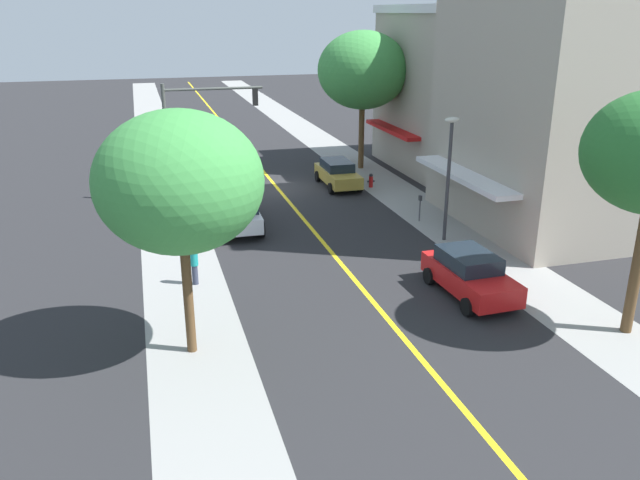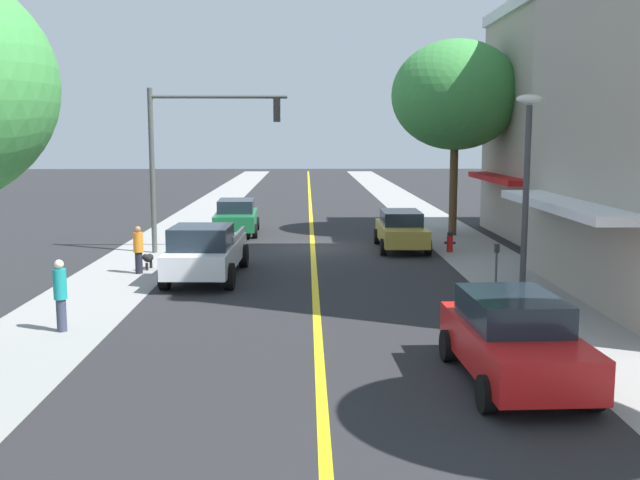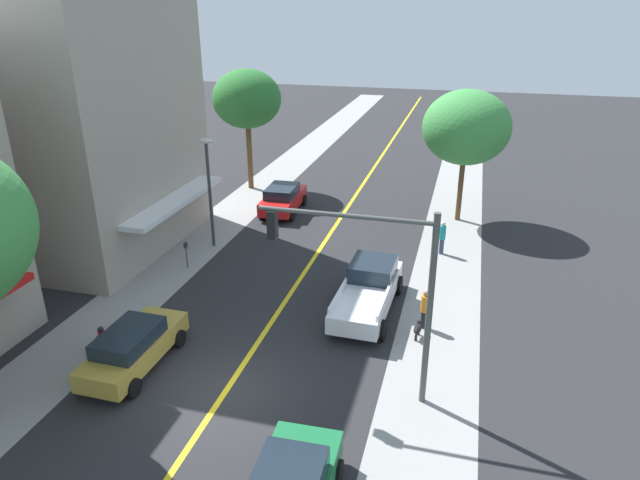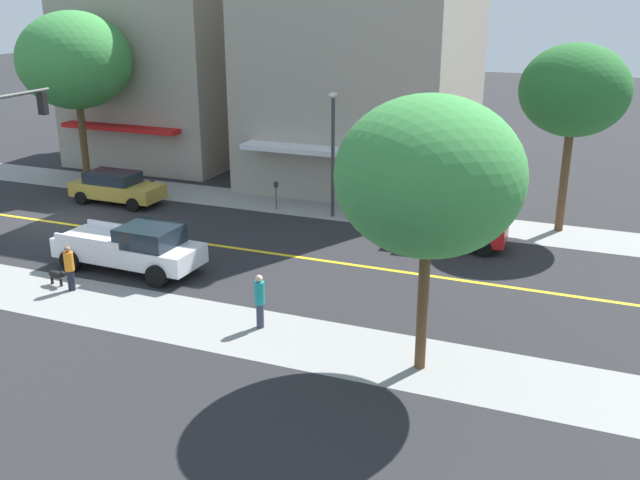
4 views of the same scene
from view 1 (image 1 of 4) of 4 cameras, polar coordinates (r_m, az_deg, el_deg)
The scene contains 19 objects.
ground_plane at distance 37.86m, azimuth -3.82°, elevation 4.65°, with size 140.00×140.00×0.00m, color #262628.
sidewalk_left at distance 39.63m, azimuth 5.32°, elevation 5.31°, with size 3.11×126.00×0.01m, color gray.
sidewalk_right at distance 37.12m, azimuth -13.57°, elevation 3.84°, with size 3.11×126.00×0.01m, color gray.
road_centerline_stripe at distance 37.86m, azimuth -3.82°, elevation 4.65°, with size 0.20×126.00×0.00m, color yellow.
tan_rowhouse at distance 43.79m, azimuth 13.05°, elevation 13.12°, with size 10.56×9.75×10.27m.
corner_shop_building at distance 33.31m, azimuth 23.74°, elevation 14.56°, with size 13.28×10.76×15.48m.
street_tree_right_corner at distance 41.93m, azimuth 3.85°, elevation 14.92°, with size 5.77×5.77×8.80m.
street_tree_left_far at distance 18.32m, azimuth -12.48°, elevation 5.07°, with size 4.77×4.77×7.38m.
fire_hydrant at distance 38.02m, azimuth 4.59°, elevation 5.34°, with size 0.44×0.24×0.84m.
parking_meter at distance 31.87m, azimuth 8.95°, elevation 3.18°, with size 0.12×0.18×1.33m.
traffic_light_mast at distance 35.09m, azimuth -10.98°, elevation 10.36°, with size 5.33×0.32×6.35m.
street_lamp at distance 28.73m, azimuth 11.49°, elevation 6.67°, with size 0.70×0.36×5.60m.
red_sedan_left_curb at distance 23.85m, azimuth 13.26°, elevation -2.96°, with size 2.17×4.37×1.63m.
green_sedan_right_curb at distance 41.14m, azimuth -9.92°, elevation 6.81°, with size 2.16×4.42×1.59m.
gold_sedan_left_curb at distance 38.05m, azimuth 1.60°, elevation 6.01°, with size 1.98×4.54×1.53m.
white_pickup_truck at distance 30.84m, azimuth -7.61°, elevation 2.72°, with size 2.35×5.63×1.79m.
pedestrian_teal_shirt at distance 24.58m, azimuth -11.21°, elevation -1.92°, with size 0.31×0.31×1.71m.
pedestrian_orange_shirt at distance 31.48m, azimuth -12.09°, elevation 2.70°, with size 0.32×0.32×1.59m.
small_dog at distance 32.33m, azimuth -11.86°, elevation 2.32°, with size 0.34×0.78×0.58m.
Camera 1 is at (7.51, 35.78, 9.85)m, focal length 35.72 mm.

